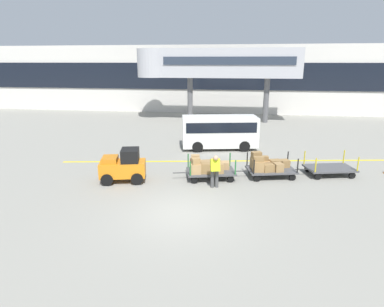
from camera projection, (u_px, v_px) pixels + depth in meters
ground_plane at (181, 213)px, 12.36m from camera, size 120.00×120.00×0.00m
apron_lead_line at (227, 161)px, 18.81m from camera, size 18.53×3.30×0.01m
terminal_building at (223, 79)px, 36.12m from camera, size 58.50×2.51×7.23m
jet_bridge at (210, 64)px, 30.08m from camera, size 15.02×3.00×6.67m
baggage_tug at (124, 166)px, 15.45m from camera, size 2.30×1.64×1.58m
baggage_cart_lead at (208, 167)px, 15.83m from camera, size 3.09×1.89×1.16m
baggage_cart_middle at (268, 166)px, 16.11m from camera, size 3.09×1.89×1.22m
baggage_cart_tail at (329, 168)px, 16.40m from camera, size 3.09×1.89×1.10m
baggage_handler at (215, 170)px, 14.59m from camera, size 0.49×0.51×1.56m
shuttle_van at (220, 130)px, 21.24m from camera, size 5.08×2.80×2.10m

